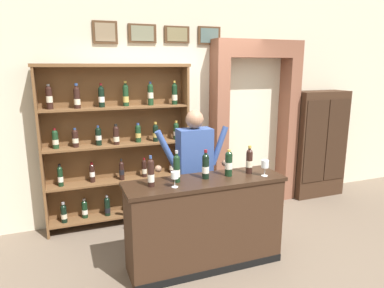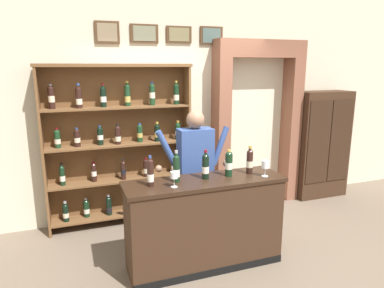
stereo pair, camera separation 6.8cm
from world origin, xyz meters
The scene contains 14 objects.
ground_plane centered at (0.00, 0.00, -0.01)m, with size 14.00×14.00×0.02m, color #6B5B4C.
back_wall centered at (0.00, 1.63, 1.79)m, with size 12.00×0.19×3.58m.
wine_shelf centered at (-0.81, 1.39, 1.14)m, with size 1.95×0.30×2.16m.
archway_doorway centered at (1.29, 1.50, 1.38)m, with size 1.41×0.45×2.50m.
side_cabinet centered at (2.45, 1.32, 0.87)m, with size 0.89×0.40×1.74m.
tasting_counter centered at (-0.14, 0.00, 0.49)m, with size 1.70×0.50×0.98m.
shopkeeper centered at (-0.04, 0.55, 1.01)m, with size 0.94×0.22×1.63m.
tasting_bottle_bianco centered at (-0.71, 0.00, 1.12)m, with size 0.07×0.07×0.31m.
tasting_bottle_brunello centered at (-0.44, 0.04, 1.12)m, with size 0.07×0.07×0.33m.
tasting_bottle_prosecco centered at (-0.12, 0.03, 1.12)m, with size 0.07×0.07×0.31m.
tasting_bottle_vin_santo centered at (0.15, 0.03, 1.12)m, with size 0.08×0.08×0.29m.
tasting_bottle_super_tuscan centered at (0.40, 0.04, 1.12)m, with size 0.07×0.07×0.31m.
wine_glass_center centered at (-0.50, -0.11, 1.09)m, with size 0.07×0.07×0.16m.
wine_glass_right centered at (0.51, -0.12, 1.10)m, with size 0.08×0.08×0.18m.
Camera 2 is at (-1.43, -3.18, 2.14)m, focal length 32.47 mm.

